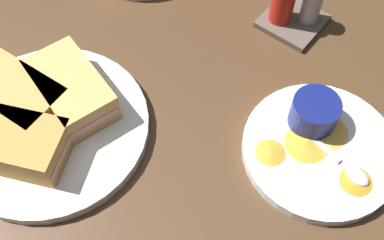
{
  "coord_description": "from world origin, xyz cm",
  "views": [
    {
      "loc": [
        29.15,
        -22.57,
        54.95
      ],
      "look_at": [
        8.83,
        2.95,
        3.0
      ],
      "focal_mm": 43.64,
      "sensor_mm": 36.0,
      "label": 1
    }
  ],
  "objects_px": {
    "plate_sandwich_main": "(50,128)",
    "ramekin_light_gravy": "(314,112)",
    "sandwich_half_far": "(16,96)",
    "sandwich_half_near": "(71,89)",
    "condiment_caddy": "(293,7)",
    "ramekin_dark_sauce": "(4,145)",
    "plate_chips_companion": "(319,150)",
    "sandwich_half_extra": "(14,143)",
    "spoon_by_dark_ramekin": "(48,133)",
    "spoon_by_gravy_ramekin": "(349,169)"
  },
  "relations": [
    {
      "from": "sandwich_half_far",
      "to": "ramekin_dark_sauce",
      "type": "bearing_deg",
      "value": -52.55
    },
    {
      "from": "spoon_by_dark_ramekin",
      "to": "condiment_caddy",
      "type": "height_order",
      "value": "condiment_caddy"
    },
    {
      "from": "ramekin_light_gravy",
      "to": "condiment_caddy",
      "type": "height_order",
      "value": "condiment_caddy"
    },
    {
      "from": "sandwich_half_far",
      "to": "ramekin_light_gravy",
      "type": "height_order",
      "value": "sandwich_half_far"
    },
    {
      "from": "plate_sandwich_main",
      "to": "spoon_by_dark_ramekin",
      "type": "relative_size",
      "value": 2.76
    },
    {
      "from": "spoon_by_dark_ramekin",
      "to": "spoon_by_gravy_ramekin",
      "type": "height_order",
      "value": "same"
    },
    {
      "from": "sandwich_half_extra",
      "to": "sandwich_half_far",
      "type": "bearing_deg",
      "value": 137.58
    },
    {
      "from": "ramekin_light_gravy",
      "to": "condiment_caddy",
      "type": "xyz_separation_m",
      "value": [
        -0.13,
        0.15,
        -0.01
      ]
    },
    {
      "from": "sandwich_half_far",
      "to": "sandwich_half_extra",
      "type": "distance_m",
      "value": 0.07
    },
    {
      "from": "ramekin_light_gravy",
      "to": "sandwich_half_extra",
      "type": "bearing_deg",
      "value": -134.52
    },
    {
      "from": "sandwich_half_near",
      "to": "spoon_by_gravy_ramekin",
      "type": "bearing_deg",
      "value": 21.71
    },
    {
      "from": "sandwich_half_near",
      "to": "spoon_by_dark_ramekin",
      "type": "xyz_separation_m",
      "value": [
        0.01,
        -0.06,
        -0.02
      ]
    },
    {
      "from": "sandwich_half_near",
      "to": "condiment_caddy",
      "type": "bearing_deg",
      "value": 65.14
    },
    {
      "from": "sandwich_half_far",
      "to": "sandwich_half_near",
      "type": "bearing_deg",
      "value": 47.58
    },
    {
      "from": "plate_chips_companion",
      "to": "spoon_by_gravy_ramekin",
      "type": "relative_size",
      "value": 2.05
    },
    {
      "from": "ramekin_dark_sauce",
      "to": "condiment_caddy",
      "type": "relative_size",
      "value": 0.71
    },
    {
      "from": "ramekin_light_gravy",
      "to": "condiment_caddy",
      "type": "relative_size",
      "value": 0.66
    },
    {
      "from": "plate_chips_companion",
      "to": "spoon_by_dark_ramekin",
      "type": "bearing_deg",
      "value": -144.52
    },
    {
      "from": "spoon_by_dark_ramekin",
      "to": "ramekin_light_gravy",
      "type": "distance_m",
      "value": 0.35
    },
    {
      "from": "sandwich_half_far",
      "to": "spoon_by_dark_ramekin",
      "type": "bearing_deg",
      "value": -6.45
    },
    {
      "from": "plate_sandwich_main",
      "to": "ramekin_light_gravy",
      "type": "height_order",
      "value": "ramekin_light_gravy"
    },
    {
      "from": "plate_sandwich_main",
      "to": "ramekin_light_gravy",
      "type": "xyz_separation_m",
      "value": [
        0.27,
        0.22,
        0.03
      ]
    },
    {
      "from": "sandwich_half_near",
      "to": "spoon_by_dark_ramekin",
      "type": "relative_size",
      "value": 1.5
    },
    {
      "from": "sandwich_half_extra",
      "to": "spoon_by_gravy_ramekin",
      "type": "bearing_deg",
      "value": 34.96
    },
    {
      "from": "sandwich_half_far",
      "to": "spoon_by_dark_ramekin",
      "type": "distance_m",
      "value": 0.07
    },
    {
      "from": "condiment_caddy",
      "to": "ramekin_light_gravy",
      "type": "bearing_deg",
      "value": -50.15
    },
    {
      "from": "sandwich_half_near",
      "to": "sandwich_half_extra",
      "type": "relative_size",
      "value": 0.98
    },
    {
      "from": "plate_sandwich_main",
      "to": "plate_chips_companion",
      "type": "height_order",
      "value": "same"
    },
    {
      "from": "plate_chips_companion",
      "to": "ramekin_light_gravy",
      "type": "relative_size",
      "value": 3.25
    },
    {
      "from": "sandwich_half_near",
      "to": "ramekin_light_gravy",
      "type": "relative_size",
      "value": 2.33
    },
    {
      "from": "spoon_by_dark_ramekin",
      "to": "plate_sandwich_main",
      "type": "bearing_deg",
      "value": 141.27
    },
    {
      "from": "ramekin_light_gravy",
      "to": "plate_chips_companion",
      "type": "bearing_deg",
      "value": -39.81
    },
    {
      "from": "plate_sandwich_main",
      "to": "ramekin_dark_sauce",
      "type": "xyz_separation_m",
      "value": [
        -0.01,
        -0.06,
        0.03
      ]
    },
    {
      "from": "sandwich_half_near",
      "to": "sandwich_half_far",
      "type": "distance_m",
      "value": 0.07
    },
    {
      "from": "plate_sandwich_main",
      "to": "ramekin_light_gravy",
      "type": "relative_size",
      "value": 4.28
    },
    {
      "from": "sandwich_half_extra",
      "to": "sandwich_half_near",
      "type": "bearing_deg",
      "value": 92.58
    },
    {
      "from": "sandwich_half_near",
      "to": "ramekin_dark_sauce",
      "type": "xyz_separation_m",
      "value": [
        -0.0,
        -0.11,
        -0.0
      ]
    },
    {
      "from": "sandwich_half_near",
      "to": "sandwich_half_far",
      "type": "xyz_separation_m",
      "value": [
        -0.05,
        -0.05,
        0.0
      ]
    },
    {
      "from": "sandwich_half_near",
      "to": "spoon_by_dark_ramekin",
      "type": "bearing_deg",
      "value": -76.94
    },
    {
      "from": "spoon_by_gravy_ramekin",
      "to": "sandwich_half_far",
      "type": "bearing_deg",
      "value": -154.2
    },
    {
      "from": "plate_sandwich_main",
      "to": "condiment_caddy",
      "type": "bearing_deg",
      "value": 68.5
    },
    {
      "from": "sandwich_half_far",
      "to": "plate_chips_companion",
      "type": "distance_m",
      "value": 0.41
    },
    {
      "from": "ramekin_dark_sauce",
      "to": "plate_sandwich_main",
      "type": "bearing_deg",
      "value": 83.58
    },
    {
      "from": "plate_sandwich_main",
      "to": "sandwich_half_far",
      "type": "bearing_deg",
      "value": -177.42
    },
    {
      "from": "ramekin_light_gravy",
      "to": "ramekin_dark_sauce",
      "type": "bearing_deg",
      "value": -134.53
    },
    {
      "from": "sandwich_half_near",
      "to": "plate_chips_companion",
      "type": "bearing_deg",
      "value": 25.75
    },
    {
      "from": "ramekin_dark_sauce",
      "to": "plate_chips_companion",
      "type": "relative_size",
      "value": 0.33
    },
    {
      "from": "plate_sandwich_main",
      "to": "spoon_by_dark_ramekin",
      "type": "distance_m",
      "value": 0.02
    },
    {
      "from": "ramekin_dark_sauce",
      "to": "ramekin_light_gravy",
      "type": "height_order",
      "value": "ramekin_light_gravy"
    },
    {
      "from": "sandwich_half_far",
      "to": "condiment_caddy",
      "type": "xyz_separation_m",
      "value": [
        0.2,
        0.38,
        -0.01
      ]
    }
  ]
}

